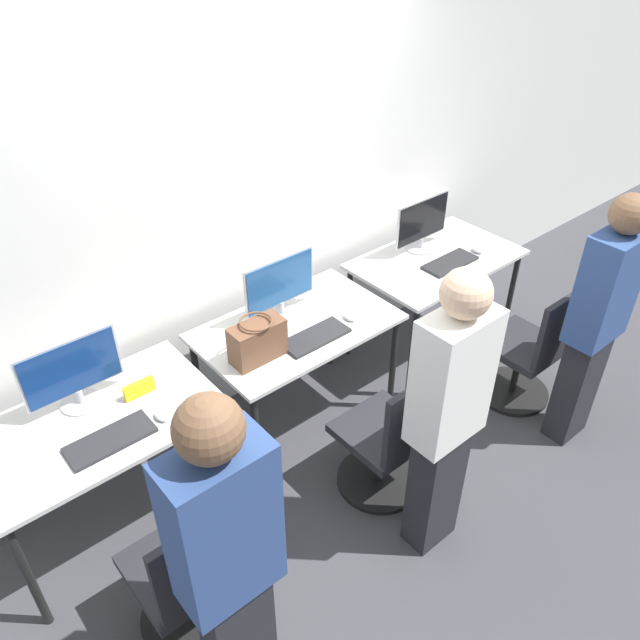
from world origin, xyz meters
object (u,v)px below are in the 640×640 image
object	(u,v)px
mouse_left	(161,416)
office_chair_left	(190,582)
monitor_right	(422,224)
keyboard_right	(450,263)
handbag	(257,341)
keyboard_center	(315,337)
monitor_left	(72,373)
person_left	(228,561)
keyboard_left	(110,440)
office_chair_right	(528,356)
person_right	(598,317)
person_center	(447,412)
office_chair_center	(389,444)
monitor_center	(280,286)
mouse_right	(477,250)
mouse_center	(350,317)

from	to	relation	value
mouse_left	office_chair_left	bearing A→B (deg)	-112.68
monitor_right	office_chair_left	bearing A→B (deg)	-159.02
keyboard_right	handbag	bearing A→B (deg)	179.73
keyboard_center	keyboard_right	bearing A→B (deg)	2.67
monitor_left	keyboard_center	bearing A→B (deg)	-15.40
office_chair_left	person_left	world-z (taller)	person_left
person_left	handbag	xyz separation A→B (m)	(0.85, 1.03, -0.06)
keyboard_left	keyboard_center	world-z (taller)	same
keyboard_right	office_chair_right	size ratio (longest dim) A/B	0.46
person_right	handbag	xyz separation A→B (m)	(-1.55, 1.05, -0.01)
person_center	office_chair_right	world-z (taller)	person_center
person_right	monitor_right	bearing A→B (deg)	89.63
monitor_left	office_chair_center	distance (m)	1.66
person_center	person_right	xyz separation A→B (m)	(1.23, -0.04, -0.02)
person_left	monitor_right	size ratio (longest dim) A/B	3.48
keyboard_center	person_center	bearing A→B (deg)	-91.02
monitor_center	mouse_right	bearing A→B (deg)	-10.46
keyboard_left	office_chair_center	xyz separation A→B (m)	(1.25, -0.59, -0.40)
office_chair_right	person_center	bearing A→B (deg)	-165.44
monitor_left	person_right	bearing A→B (deg)	-28.60
monitor_right	office_chair_center	bearing A→B (deg)	-142.37
office_chair_right	keyboard_right	bearing A→B (deg)	92.97
monitor_right	keyboard_left	bearing A→B (deg)	-172.33
monitor_center	keyboard_right	size ratio (longest dim) A/B	1.20
office_chair_center	mouse_right	bearing A→B (deg)	23.30
keyboard_center	person_right	size ratio (longest dim) A/B	0.25
monitor_right	mouse_center	bearing A→B (deg)	-161.54
mouse_right	office_chair_center	bearing A→B (deg)	-156.70
handbag	mouse_center	bearing A→B (deg)	-4.55
person_left	keyboard_center	xyz separation A→B (m)	(1.20, 0.97, -0.16)
keyboard_right	office_chair_center	bearing A→B (deg)	-151.60
office_chair_right	handbag	world-z (taller)	handbag
office_chair_left	person_center	world-z (taller)	person_center
monitor_left	monitor_right	size ratio (longest dim) A/B	1.00
person_left	keyboard_center	world-z (taller)	person_left
office_chair_center	mouse_right	distance (m)	1.64
keyboard_left	person_right	bearing A→B (deg)	-22.20
monitor_center	keyboard_center	size ratio (longest dim) A/B	1.20
keyboard_left	monitor_center	bearing A→B (deg)	14.45
monitor_center	handbag	bearing A→B (deg)	-143.66
mouse_center	office_chair_center	bearing A→B (deg)	-112.09
mouse_center	monitor_right	distance (m)	1.01
person_center	keyboard_left	bearing A→B (deg)	141.52
person_center	office_chair_center	bearing A→B (deg)	82.83
person_center	handbag	world-z (taller)	person_center
office_chair_center	person_right	xyz separation A→B (m)	(1.18, -0.40, 0.52)
office_chair_left	mouse_right	distance (m)	2.80
mouse_left	monitor_right	world-z (taller)	monitor_right
monitor_center	monitor_left	bearing A→B (deg)	179.11
keyboard_right	keyboard_center	bearing A→B (deg)	-177.33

